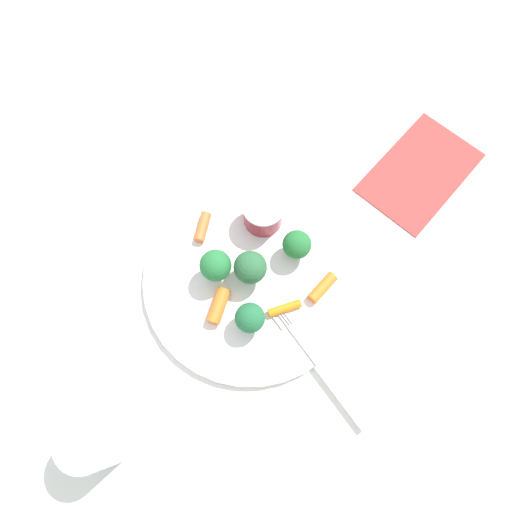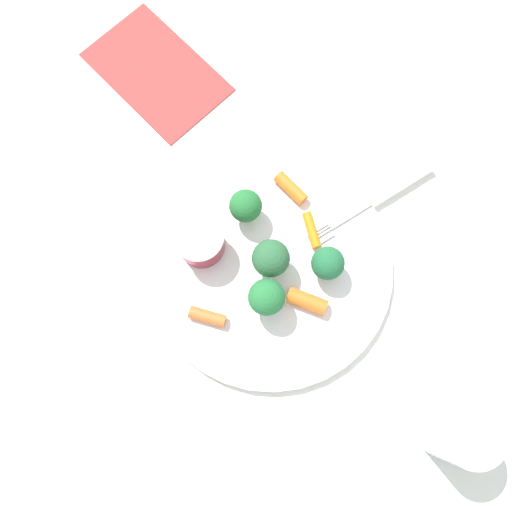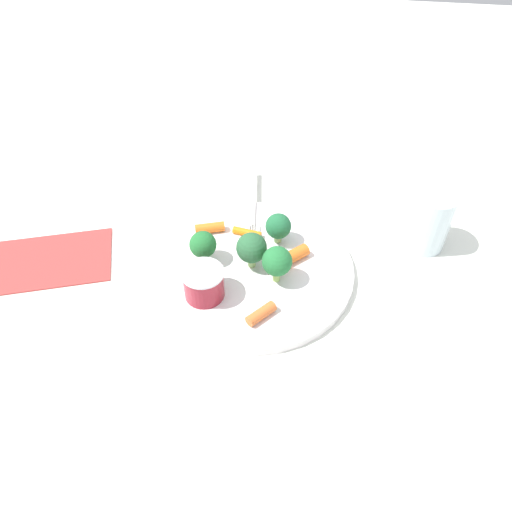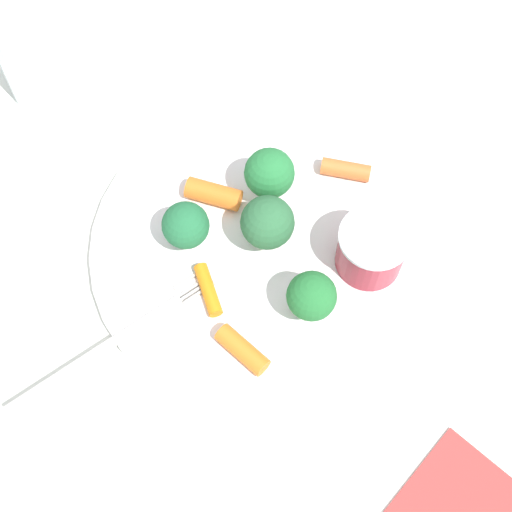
{
  "view_description": "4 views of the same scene",
  "coord_description": "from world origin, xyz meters",
  "px_view_note": "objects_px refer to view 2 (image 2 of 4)",
  "views": [
    {
      "loc": [
        0.07,
        0.15,
        0.55
      ],
      "look_at": [
        -0.02,
        -0.01,
        0.03
      ],
      "focal_mm": 31.44,
      "sensor_mm": 36.0,
      "label": 1
    },
    {
      "loc": [
        0.11,
        -0.07,
        0.58
      ],
      "look_at": [
        -0.01,
        -0.01,
        0.03
      ],
      "focal_mm": 37.15,
      "sensor_mm": 36.0,
      "label": 2
    },
    {
      "loc": [
        0.08,
        -0.45,
        0.48
      ],
      "look_at": [
        0.0,
        0.01,
        0.02
      ],
      "focal_mm": 34.03,
      "sensor_mm": 36.0,
      "label": 3
    },
    {
      "loc": [
        -0.23,
        0.13,
        0.52
      ],
      "look_at": [
        -0.01,
        0.02,
        0.02
      ],
      "focal_mm": 52.18,
      "sensor_mm": 36.0,
      "label": 4
    }
  ],
  "objects_px": {
    "carrot_stick_1": "(207,317)",
    "carrot_stick_2": "(307,301)",
    "plate": "(270,266)",
    "napkin": "(156,72)",
    "carrot_stick_3": "(312,230)",
    "broccoli_floret_3": "(267,297)",
    "broccoli_floret_1": "(269,254)",
    "sauce_cup": "(201,242)",
    "drinking_glass": "(458,432)",
    "fork": "(370,203)",
    "broccoli_floret_0": "(328,263)",
    "carrot_stick_0": "(291,188)",
    "broccoli_floret_2": "(245,206)"
  },
  "relations": [
    {
      "from": "carrot_stick_1",
      "to": "carrot_stick_2",
      "type": "bearing_deg",
      "value": 74.49
    },
    {
      "from": "plate",
      "to": "napkin",
      "type": "relative_size",
      "value": 1.59
    },
    {
      "from": "plate",
      "to": "carrot_stick_3",
      "type": "distance_m",
      "value": 0.06
    },
    {
      "from": "broccoli_floret_3",
      "to": "plate",
      "type": "bearing_deg",
      "value": 149.32
    },
    {
      "from": "broccoli_floret_1",
      "to": "sauce_cup",
      "type": "bearing_deg",
      "value": -127.08
    },
    {
      "from": "broccoli_floret_1",
      "to": "carrot_stick_3",
      "type": "distance_m",
      "value": 0.07
    },
    {
      "from": "drinking_glass",
      "to": "napkin",
      "type": "xyz_separation_m",
      "value": [
        -0.52,
        -0.12,
        -0.04
      ]
    },
    {
      "from": "sauce_cup",
      "to": "fork",
      "type": "relative_size",
      "value": 0.31
    },
    {
      "from": "carrot_stick_2",
      "to": "carrot_stick_3",
      "type": "bearing_deg",
      "value": 150.28
    },
    {
      "from": "broccoli_floret_3",
      "to": "carrot_stick_1",
      "type": "distance_m",
      "value": 0.07
    },
    {
      "from": "carrot_stick_1",
      "to": "drinking_glass",
      "type": "relative_size",
      "value": 0.45
    },
    {
      "from": "carrot_stick_2",
      "to": "carrot_stick_1",
      "type": "bearing_deg",
      "value": -105.51
    },
    {
      "from": "plate",
      "to": "broccoli_floret_0",
      "type": "relative_size",
      "value": 5.98
    },
    {
      "from": "carrot_stick_0",
      "to": "fork",
      "type": "distance_m",
      "value": 0.09
    },
    {
      "from": "broccoli_floret_1",
      "to": "carrot_stick_3",
      "type": "relative_size",
      "value": 1.28
    },
    {
      "from": "sauce_cup",
      "to": "carrot_stick_2",
      "type": "distance_m",
      "value": 0.13
    },
    {
      "from": "broccoli_floret_1",
      "to": "carrot_stick_2",
      "type": "xyz_separation_m",
      "value": [
        0.06,
        0.02,
        -0.02
      ]
    },
    {
      "from": "carrot_stick_3",
      "to": "carrot_stick_1",
      "type": "bearing_deg",
      "value": -73.96
    },
    {
      "from": "carrot_stick_0",
      "to": "carrot_stick_3",
      "type": "height_order",
      "value": "carrot_stick_0"
    },
    {
      "from": "broccoli_floret_1",
      "to": "broccoli_floret_3",
      "type": "bearing_deg",
      "value": -27.64
    },
    {
      "from": "plate",
      "to": "broccoli_floret_2",
      "type": "height_order",
      "value": "broccoli_floret_2"
    },
    {
      "from": "broccoli_floret_3",
      "to": "broccoli_floret_2",
      "type": "bearing_deg",
      "value": 168.35
    },
    {
      "from": "carrot_stick_1",
      "to": "napkin",
      "type": "distance_m",
      "value": 0.31
    },
    {
      "from": "broccoli_floret_2",
      "to": "broccoli_floret_1",
      "type": "bearing_deg",
      "value": 0.56
    },
    {
      "from": "carrot_stick_1",
      "to": "fork",
      "type": "relative_size",
      "value": 0.23
    },
    {
      "from": "carrot_stick_1",
      "to": "carrot_stick_3",
      "type": "bearing_deg",
      "value": 106.04
    },
    {
      "from": "fork",
      "to": "drinking_glass",
      "type": "xyz_separation_m",
      "value": [
        0.25,
        -0.04,
        0.03
      ]
    },
    {
      "from": "broccoli_floret_0",
      "to": "carrot_stick_0",
      "type": "relative_size",
      "value": 1.09
    },
    {
      "from": "drinking_glass",
      "to": "sauce_cup",
      "type": "bearing_deg",
      "value": -151.61
    },
    {
      "from": "broccoli_floret_2",
      "to": "carrot_stick_2",
      "type": "distance_m",
      "value": 0.12
    },
    {
      "from": "carrot_stick_1",
      "to": "fork",
      "type": "xyz_separation_m",
      "value": [
        -0.04,
        0.22,
        -0.01
      ]
    },
    {
      "from": "carrot_stick_3",
      "to": "fork",
      "type": "relative_size",
      "value": 0.24
    },
    {
      "from": "carrot_stick_3",
      "to": "fork",
      "type": "distance_m",
      "value": 0.08
    },
    {
      "from": "plate",
      "to": "napkin",
      "type": "bearing_deg",
      "value": -175.09
    },
    {
      "from": "sauce_cup",
      "to": "napkin",
      "type": "height_order",
      "value": "sauce_cup"
    },
    {
      "from": "broccoli_floret_0",
      "to": "napkin",
      "type": "xyz_separation_m",
      "value": [
        -0.31,
        -0.08,
        -0.04
      ]
    },
    {
      "from": "carrot_stick_0",
      "to": "carrot_stick_1",
      "type": "xyz_separation_m",
      "value": [
        0.1,
        -0.14,
        -0.0
      ]
    },
    {
      "from": "carrot_stick_3",
      "to": "broccoli_floret_0",
      "type": "bearing_deg",
      "value": -6.74
    },
    {
      "from": "broccoli_floret_0",
      "to": "plate",
      "type": "bearing_deg",
      "value": -118.41
    },
    {
      "from": "sauce_cup",
      "to": "broccoli_floret_2",
      "type": "bearing_deg",
      "value": 103.72
    },
    {
      "from": "plate",
      "to": "broccoli_floret_3",
      "type": "height_order",
      "value": "broccoli_floret_3"
    },
    {
      "from": "carrot_stick_2",
      "to": "napkin",
      "type": "distance_m",
      "value": 0.34
    },
    {
      "from": "sauce_cup",
      "to": "fork",
      "type": "height_order",
      "value": "sauce_cup"
    },
    {
      "from": "drinking_glass",
      "to": "carrot_stick_3",
      "type": "bearing_deg",
      "value": -172.1
    },
    {
      "from": "fork",
      "to": "napkin",
      "type": "height_order",
      "value": "fork"
    },
    {
      "from": "broccoli_floret_1",
      "to": "broccoli_floret_3",
      "type": "xyz_separation_m",
      "value": [
        0.04,
        -0.02,
        0.0
      ]
    },
    {
      "from": "carrot_stick_2",
      "to": "broccoli_floret_3",
      "type": "bearing_deg",
      "value": -114.59
    },
    {
      "from": "carrot_stick_3",
      "to": "broccoli_floret_1",
      "type": "bearing_deg",
      "value": -79.07
    },
    {
      "from": "carrot_stick_3",
      "to": "broccoli_floret_2",
      "type": "bearing_deg",
      "value": -129.58
    },
    {
      "from": "carrot_stick_2",
      "to": "drinking_glass",
      "type": "height_order",
      "value": "drinking_glass"
    }
  ]
}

